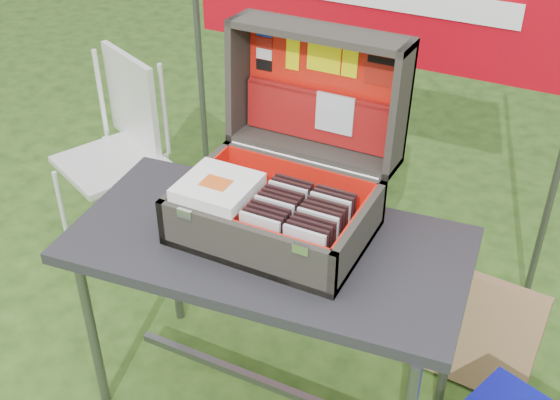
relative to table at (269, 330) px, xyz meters
The scene contains 80 objects.
table is the anchor object (origin of this frame).
table_top 0.38m from the table, ahead, with size 1.30×0.65×0.04m, color #27272C.
table_leg_fl 0.64m from the table, 155.82° to the right, with size 0.04×0.04×0.77m, color #59595B.
table_leg_bl 0.64m from the table, 155.82° to the left, with size 0.04×0.04×0.77m, color #59595B.
table_leg_br 0.64m from the table, 24.18° to the left, with size 0.04×0.04×0.77m, color #59595B.
table_brace 0.28m from the table, ahead, with size 1.15×0.03×0.03m, color #59595B.
suitcase 0.71m from the table, 90.04° to the left, with size 0.61×0.59×0.59m, color #4C473E, non-canonical shape.
suitcase_base_bottom 0.42m from the table, 90.09° to the left, with size 0.61×0.43×0.02m, color #4C473E.
suitcase_base_wall_front 0.51m from the table, 90.03° to the right, with size 0.61×0.02×0.16m, color #4C473E.
suitcase_base_wall_back 0.55m from the table, 90.02° to the left, with size 0.61×0.02×0.16m, color #4C473E.
suitcase_base_wall_left 0.57m from the table, behind, with size 0.02×0.43×0.16m, color #4C473E.
suitcase_base_wall_right 0.57m from the table, ahead, with size 0.02×0.43×0.16m, color #4C473E.
suitcase_liner_floor 0.43m from the table, 90.09° to the left, with size 0.56×0.39×0.01m, color red.
suitcase_latch_left 0.62m from the table, 138.70° to the right, with size 0.05×0.01×0.03m, color silver.
suitcase_latch_right 0.61m from the table, 41.32° to the right, with size 0.05×0.01×0.03m, color silver.
suitcase_hinge 0.63m from the table, 90.02° to the left, with size 0.02×0.02×0.55m, color silver.
suitcase_lid_back 0.88m from the table, 90.01° to the left, with size 0.61×0.43×0.02m, color #4C473E.
suitcase_lid_rim_far 1.05m from the table, 90.01° to the left, with size 0.61×0.02×0.16m, color #4C473E.
suitcase_lid_rim_near 0.67m from the table, 90.01° to the left, with size 0.61×0.02×0.16m, color #4C473E.
suitcase_lid_rim_left 0.91m from the table, 129.25° to the left, with size 0.02×0.43×0.16m, color #4C473E.
suitcase_lid_rim_right 0.90m from the table, 50.76° to the left, with size 0.02×0.43×0.16m, color #4C473E.
suitcase_lid_liner 0.88m from the table, 90.01° to the left, with size 0.56×0.38×0.01m, color red.
suitcase_liner_wall_front 0.52m from the table, 90.03° to the right, with size 0.56×0.01×0.14m, color red.
suitcase_liner_wall_back 0.55m from the table, 90.02° to the left, with size 0.56×0.01×0.14m, color red.
suitcase_liner_wall_left 0.57m from the table, behind, with size 0.01×0.39×0.14m, color red.
suitcase_liner_wall_right 0.57m from the table, ahead, with size 0.01×0.39×0.14m, color red.
suitcase_lid_pocket 0.78m from the table, 90.01° to the left, with size 0.54×0.17×0.03m, color maroon.
suitcase_pocket_edge 0.85m from the table, 90.01° to the left, with size 0.53×0.02×0.02m, color maroon.
suitcase_pocket_cd 0.80m from the table, 80.04° to the left, with size 0.14×0.14×0.01m, color silver.
lid_sticker_cc_a 1.05m from the table, 118.16° to the left, with size 0.06×0.04×0.00m, color #1933B2.
lid_sticker_cc_b 1.01m from the table, 118.31° to the left, with size 0.06×0.04×0.00m, color #A61910.
lid_sticker_cc_c 0.97m from the table, 118.45° to the left, with size 0.06×0.04×0.00m, color white.
lid_sticker_cc_d 0.94m from the table, 118.60° to the left, with size 0.06×0.04×0.00m, color black.
lid_card_neon_tall 0.98m from the table, 105.46° to the left, with size 0.05×0.12×0.00m, color #ECED05.
lid_card_neon_main 0.97m from the table, 90.01° to the left, with size 0.12×0.09×0.00m, color #ECED05.
lid_card_neon_small 0.97m from the table, 77.40° to the left, with size 0.05×0.09×0.00m, color #ECED05.
lid_sticker_band 0.99m from the table, 64.04° to the left, with size 0.11×0.11×0.00m, color #A61910.
lid_sticker_band_bar 1.02m from the table, 64.15° to the left, with size 0.10×0.02×0.00m, color black.
cd_left_0 0.53m from the table, 72.84° to the right, with size 0.13×0.01×0.15m, color silver.
cd_left_1 0.52m from the table, 69.03° to the right, with size 0.13×0.01×0.15m, color black.
cd_left_2 0.52m from the table, 63.20° to the right, with size 0.13×0.01×0.15m, color black.
cd_left_3 0.52m from the table, 53.47° to the right, with size 0.13×0.01×0.15m, color black.
cd_left_4 0.51m from the table, 35.76° to the right, with size 0.13×0.01×0.15m, color silver.
cd_left_5 0.51m from the table, ahead, with size 0.13×0.01×0.15m, color black.
cd_left_6 0.51m from the table, 28.34° to the left, with size 0.13×0.01×0.15m, color black.
cd_left_7 0.51m from the table, 49.46° to the left, with size 0.13×0.01×0.15m, color black.
cd_left_8 0.52m from the table, 60.93° to the left, with size 0.13×0.01×0.15m, color silver.
cd_left_9 0.52m from the table, 67.62° to the left, with size 0.13×0.01×0.15m, color black.
cd_left_10 0.53m from the table, 71.89° to the left, with size 0.13×0.01×0.15m, color black.
cd_right_0 0.56m from the table, 33.66° to the right, with size 0.13×0.01×0.15m, color silver.
cd_right_1 0.55m from the table, 28.21° to the right, with size 0.13×0.01×0.15m, color black.
cd_right_2 0.55m from the table, 22.15° to the right, with size 0.13×0.01×0.15m, color black.
cd_right_3 0.55m from the table, 15.51° to the right, with size 0.13×0.01×0.15m, color black.
cd_right_4 0.54m from the table, ahead, with size 0.13×0.01×0.15m, color silver.
cd_right_5 0.54m from the table, ahead, with size 0.13×0.01×0.15m, color black.
cd_right_6 0.54m from the table, ahead, with size 0.13×0.01×0.15m, color black.
cd_right_7 0.55m from the table, 13.51° to the left, with size 0.13×0.01×0.15m, color black.
cd_right_8 0.55m from the table, 20.29° to the left, with size 0.13×0.01×0.15m, color silver.
cd_right_9 0.55m from the table, 26.53° to the left, with size 0.13×0.01×0.15m, color black.
cd_right_10 0.56m from the table, 32.16° to the left, with size 0.13×0.01×0.15m, color black.
songbook_0 0.59m from the table, 167.10° to the right, with size 0.23×0.23×0.01m, color white.
songbook_1 0.60m from the table, 167.10° to the right, with size 0.23×0.23×0.01m, color white.
songbook_2 0.60m from the table, 167.10° to the right, with size 0.23×0.23×0.01m, color white.
songbook_3 0.61m from the table, 167.10° to the right, with size 0.23×0.23×0.01m, color white.
songbook_4 0.61m from the table, 167.10° to the right, with size 0.23×0.23×0.01m, color white.
songbook_5 0.62m from the table, 167.10° to the right, with size 0.23×0.23×0.01m, color white.
songbook_6 0.62m from the table, 167.10° to the right, with size 0.23×0.23×0.01m, color white.
songbook_7 0.63m from the table, 167.10° to the right, with size 0.23×0.23×0.01m, color white.
songbook_graphic 0.63m from the table, 163.70° to the right, with size 0.09×0.07×0.00m, color #D85919.
chair 1.27m from the table, 153.16° to the left, with size 0.43×0.48×0.95m, color silver, non-canonical shape.
chair_seat 1.27m from the table, 153.16° to the left, with size 0.43×0.43×0.03m, color silver.
chair_backrest 1.41m from the table, 145.48° to the left, with size 0.43×0.03×0.46m, color silver.
chair_leg_fl 1.38m from the table, 163.55° to the left, with size 0.02×0.02×0.49m, color silver.
chair_leg_fr 1.04m from the table, 157.71° to the left, with size 0.02×0.02×0.49m, color silver.
chair_leg_bl 1.53m from the table, 150.09° to the left, with size 0.02×0.02×0.49m, color silver.
chair_leg_br 1.22m from the table, 141.38° to the left, with size 0.02×0.02×0.49m, color silver.
chair_upright_left 1.56m from the table, 149.39° to the left, with size 0.02×0.02×0.46m, color silver.
chair_upright_right 1.27m from the table, 140.59° to the left, with size 0.02×0.02×0.46m, color silver.
cardboard_box 0.86m from the table, 37.84° to the left, with size 0.44×0.07×0.46m, color #9A764B.
banner_post_left 1.49m from the table, 130.83° to the left, with size 0.03×0.03×1.70m, color #59595B.
Camera 1 is at (0.92, -1.57, 2.20)m, focal length 45.00 mm.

